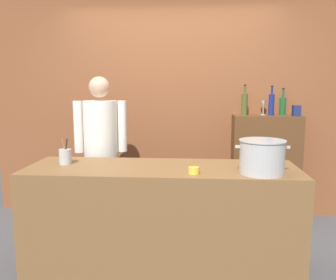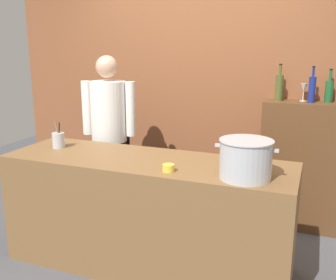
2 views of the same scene
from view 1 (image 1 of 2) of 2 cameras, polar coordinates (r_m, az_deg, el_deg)
name	(u,v)px [view 1 (image 1 of 2)]	position (r m, az deg, el deg)	size (l,w,h in m)	color
ground_plane	(162,267)	(3.21, -0.97, -20.27)	(8.00, 8.00, 0.00)	#4C4C51
brick_back_panel	(172,92)	(4.20, 0.70, 7.98)	(4.40, 0.10, 3.00)	brown
prep_counter	(162,218)	(3.02, -1.00, -12.79)	(2.25, 0.70, 0.90)	brown
bar_cabinet	(265,168)	(4.18, 15.67, -4.54)	(0.76, 0.32, 1.24)	brown
chef	(101,145)	(3.60, -10.98, -0.87)	(0.52, 0.39, 1.66)	black
stockpot_large	(262,157)	(2.74, 15.23, -2.67)	(0.41, 0.35, 0.26)	#B7BABF
utensil_crock	(65,156)	(3.10, -16.58, -2.61)	(0.10, 0.10, 0.23)	#B7BABF
butter_jar	(194,170)	(2.66, 4.28, -5.03)	(0.08, 0.08, 0.05)	yellow
wine_bottle_olive	(244,104)	(4.05, 12.49, 5.87)	(0.07, 0.07, 0.34)	#475123
wine_bottle_cobalt	(271,104)	(4.06, 16.67, 5.68)	(0.06, 0.06, 0.33)	navy
wine_bottle_green	(283,105)	(4.19, 18.37, 5.43)	(0.07, 0.07, 0.30)	#1E592D
wine_glass_tall	(263,104)	(4.12, 15.45, 5.68)	(0.07, 0.07, 0.17)	silver
spice_tin_navy	(296,111)	(4.07, 20.41, 4.55)	(0.08, 0.08, 0.12)	navy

